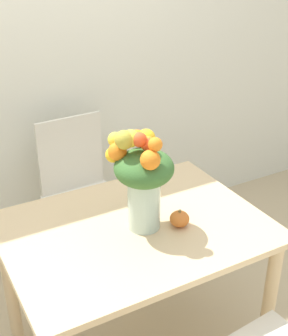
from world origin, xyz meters
TOP-DOWN VIEW (x-y plane):
  - wall_back at (0.00, 1.13)m, footprint 8.00×0.06m
  - dining_table at (0.00, 0.00)m, footprint 1.11×0.83m
  - flower_vase at (0.03, -0.02)m, footprint 0.25×0.26m
  - pumpkin at (0.17, -0.09)m, footprint 0.08×0.08m
  - dining_chair_near_window at (0.06, 0.78)m, footprint 0.44×0.44m

SIDE VIEW (x-z plane):
  - dining_chair_near_window at x=0.06m, z-range 0.02..0.95m
  - dining_table at x=0.00m, z-range 0.26..1.00m
  - pumpkin at x=0.17m, z-range 0.74..0.82m
  - flower_vase at x=0.03m, z-range 0.77..1.22m
  - wall_back at x=0.00m, z-range 0.00..2.70m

